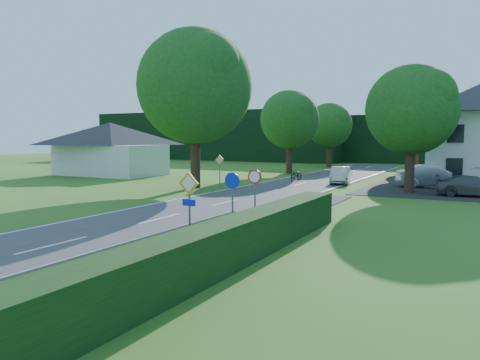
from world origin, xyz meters
The scene contains 25 objects.
road centered at (0.00, 20.00, 0.02)m, with size 7.00×80.00×0.04m, color #333436.
footpath centered at (4.95, 2.00, 0.02)m, with size 1.50×44.00×0.04m, color black.
parking_pad centered at (12.00, 33.00, 0.02)m, with size 14.00×16.00×0.04m, color black.
line_edge_left centered at (-3.25, 20.00, 0.04)m, with size 0.12×80.00×0.01m, color white.
line_edge_right centered at (3.25, 20.00, 0.04)m, with size 0.12×80.00×0.01m, color white.
line_centre centered at (0.00, 20.00, 0.04)m, with size 0.12×80.00×0.01m, color white, non-canonical shape.
hedge_right centered at (6.50, 0.00, 0.65)m, with size 1.20×30.00×1.30m, color black.
tree_main centered at (-6.00, 24.00, 5.82)m, with size 9.40×9.40×11.64m, color #174D17, non-canonical shape.
tree_left_far centered at (-5.00, 40.00, 4.29)m, with size 7.00×7.00×8.58m, color #174D17, non-canonical shape.
tree_right_far centered at (7.00, 42.00, 4.54)m, with size 7.40×7.40×9.09m, color #174D17, non-canonical shape.
tree_left_back centered at (-4.50, 52.00, 4.04)m, with size 6.60×6.60×8.07m, color #174D17, non-canonical shape.
tree_right_back centered at (6.00, 50.00, 3.78)m, with size 6.20×6.20×7.56m, color #174D17, non-canonical shape.
tree_right_mid centered at (8.50, 28.00, 4.29)m, with size 7.00×7.00×8.58m, color #174D17, non-canonical shape.
treeline_left centered at (-28.00, 62.00, 4.00)m, with size 44.00×6.00×8.00m, color black.
treeline_right centered at (8.00, 66.00, 3.50)m, with size 30.00×5.00×7.00m, color black.
bungalow_left centered at (-20.00, 30.00, 2.71)m, with size 11.00×6.50×5.20m.
streetlight centered at (8.06, 30.00, 4.46)m, with size 2.03×0.18×8.00m.
sign_priority_right centered at (4.30, 7.98, 1.80)m, with size 0.78×0.09×2.59m.
sign_roundabout centered at (4.30, 10.98, 1.67)m, with size 0.64×0.08×2.37m.
sign_speed_limit centered at (4.30, 12.97, 1.77)m, with size 0.64×0.11×2.37m.
sign_priority_left centered at (-4.50, 24.98, 1.72)m, with size 0.78×0.09×2.44m.
moving_car centered at (2.70, 31.91, 0.71)m, with size 1.41×4.06×1.34m, color silver.
motorcycle centered at (-1.20, 32.19, 0.57)m, with size 0.70×2.00×1.05m, color black.
parked_car_silver_a centered at (9.49, 32.37, 0.87)m, with size 1.76×5.03×1.66m, color silver.
parked_car_grey centered at (12.38, 27.65, 0.69)m, with size 1.81×4.46×1.30m, color #4E4E53.
Camera 1 is at (13.09, -4.94, 3.73)m, focal length 35.00 mm.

